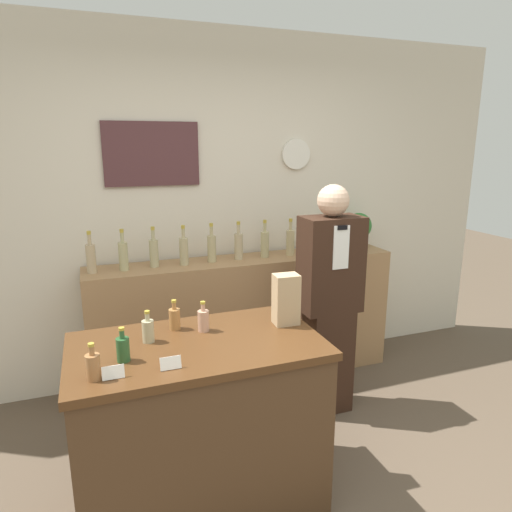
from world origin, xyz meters
TOP-DOWN VIEW (x-y plane):
  - back_wall at (-0.00, 2.00)m, footprint 5.20×0.09m
  - back_shelf at (0.22, 1.75)m, footprint 2.40×0.38m
  - display_counter at (-0.44, 0.55)m, footprint 1.22×0.69m
  - shopkeeper at (0.61, 1.13)m, footprint 0.41×0.26m
  - potted_plant at (1.24, 1.78)m, footprint 0.22×0.22m
  - paper_bag at (0.06, 0.62)m, footprint 0.14×0.11m
  - price_card_left at (-0.85, 0.32)m, footprint 0.09×0.02m
  - price_card_right at (-0.61, 0.32)m, footprint 0.09×0.02m
  - counter_bottle_0 at (-0.92, 0.34)m, footprint 0.06×0.06m
  - counter_bottle_1 at (-0.79, 0.47)m, footprint 0.06×0.06m
  - counter_bottle_2 at (-0.66, 0.64)m, footprint 0.06×0.06m
  - counter_bottle_3 at (-0.51, 0.75)m, footprint 0.06×0.06m
  - counter_bottle_4 at (-0.38, 0.68)m, footprint 0.06×0.06m
  - shelf_bottle_0 at (-0.90, 1.74)m, footprint 0.06×0.06m
  - shelf_bottle_1 at (-0.69, 1.74)m, footprint 0.06×0.06m
  - shelf_bottle_2 at (-0.47, 1.76)m, footprint 0.06×0.06m
  - shelf_bottle_3 at (-0.26, 1.74)m, footprint 0.06×0.06m
  - shelf_bottle_4 at (-0.05, 1.75)m, footprint 0.06×0.06m
  - shelf_bottle_5 at (0.17, 1.76)m, footprint 0.06×0.06m
  - shelf_bottle_6 at (0.38, 1.76)m, footprint 0.06×0.06m
  - shelf_bottle_7 at (0.59, 1.75)m, footprint 0.06×0.06m
  - shelf_bottle_8 at (0.81, 1.76)m, footprint 0.06×0.06m
  - shelf_bottle_9 at (1.02, 1.74)m, footprint 0.06×0.06m

SIDE VIEW (x-z plane):
  - display_counter at x=-0.44m, z-range 0.00..0.92m
  - back_shelf at x=0.22m, z-range 0.00..0.99m
  - shopkeeper at x=0.61m, z-range 0.00..1.60m
  - price_card_left at x=-0.85m, z-range 0.92..0.97m
  - price_card_right at x=-0.61m, z-range 0.92..0.97m
  - counter_bottle_0 at x=-0.92m, z-range 0.90..1.06m
  - counter_bottle_1 at x=-0.79m, z-range 0.90..1.06m
  - counter_bottle_2 at x=-0.66m, z-range 0.90..1.06m
  - counter_bottle_3 at x=-0.51m, z-range 0.90..1.06m
  - counter_bottle_4 at x=-0.38m, z-range 0.90..1.06m
  - paper_bag at x=0.06m, z-range 0.92..1.19m
  - shelf_bottle_0 at x=-0.90m, z-range 0.96..1.25m
  - shelf_bottle_1 at x=-0.69m, z-range 0.96..1.25m
  - shelf_bottle_2 at x=-0.47m, z-range 0.96..1.25m
  - shelf_bottle_3 at x=-0.26m, z-range 0.96..1.25m
  - shelf_bottle_4 at x=-0.05m, z-range 0.96..1.25m
  - shelf_bottle_5 at x=0.17m, z-range 0.96..1.25m
  - shelf_bottle_6 at x=0.38m, z-range 0.96..1.25m
  - shelf_bottle_7 at x=0.59m, z-range 0.96..1.25m
  - shelf_bottle_8 at x=0.81m, z-range 0.96..1.25m
  - shelf_bottle_9 at x=1.02m, z-range 0.96..1.25m
  - potted_plant at x=1.24m, z-range 1.01..1.31m
  - back_wall at x=0.00m, z-range 0.00..2.70m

